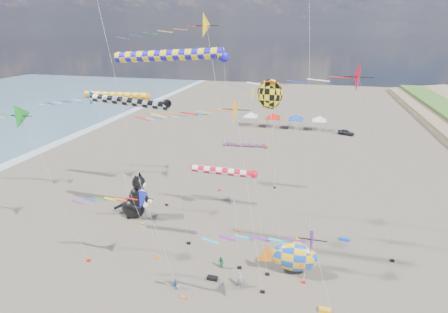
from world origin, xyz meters
The scene contains 24 objects.
delta_kite_0 centered at (10.91, 14.53, 16.97)m, with size 14.46×2.63×18.56m.
delta_kite_2 centered at (-8.03, 25.38, 9.99)m, with size 10.62×2.02×11.34m.
delta_kite_3 centered at (-3.48, 15.96, 20.90)m, with size 12.46×2.50×22.43m.
delta_kite_4 centered at (-16.12, 7.29, 13.80)m, with size 12.14×2.30×15.26m.
delta_kite_5 centered at (7.83, 1.45, 8.70)m, with size 8.93×1.91×10.00m.
delta_kite_6 centered at (-5.55, 4.94, 8.22)m, with size 9.41×1.87×9.50m.
delta_kite_7 centered at (0.51, 7.26, 14.96)m, with size 11.22×2.25×16.39m.
delta_kite_9 centered at (-15.14, 14.67, 13.64)m, with size 10.84×1.88×14.96m.
windsock_0 centered at (-3.31, 9.85, 18.80)m, with size 10.64×0.89×19.31m.
windsock_1 centered at (-8.63, 12.38, 14.42)m, with size 9.37×0.78×14.88m.
windsock_2 centered at (-14.36, 19.57, 13.57)m, with size 9.81×0.82×14.04m.
windsock_3 centered at (1.01, 9.58, 9.60)m, with size 7.02×0.65×10.01m.
windsock_4 centered at (-0.79, 28.09, 5.96)m, with size 7.58×0.68×6.34m.
angelfish_kite centered at (3.55, 14.19, 15.29)m, with size 3.74×3.02×16.74m.
cat_inflatable centered at (-11.63, 16.21, 2.78)m, with size 4.12×2.06×5.57m, color black, non-canonical shape.
fish_inflatable centered at (6.96, 10.34, 1.83)m, with size 5.63×2.45×3.96m.
person_adult centered at (2.75, 7.47, 0.75)m, with size 0.55×0.36×1.50m, color gray.
child_green centered at (0.56, 9.40, 0.61)m, with size 0.60×0.47×1.23m, color #1E7A3C.
child_blue centered at (-2.48, 5.85, 0.52)m, with size 0.61×0.25×1.04m, color #1E4EA0.
kite_bag_1 centered at (11.94, 17.10, 0.15)m, with size 0.90×0.44×0.30m, color blue.
kite_bag_2 centered at (9.77, 6.38, 0.15)m, with size 0.90×0.44×0.30m, color orange.
kite_bag_3 centered at (0.22, 7.77, 0.15)m, with size 0.90×0.44×0.30m, color black.
tent_row centered at (1.50, 60.00, 3.15)m, with size 19.20×4.20×3.80m.
parked_car centered at (14.58, 58.00, 0.57)m, with size 1.34×3.34×1.14m, color #26262D.
Camera 1 is at (7.56, -16.38, 20.73)m, focal length 28.00 mm.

